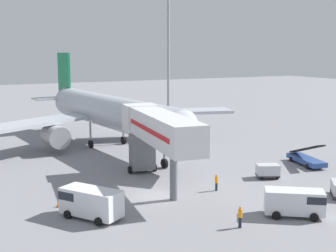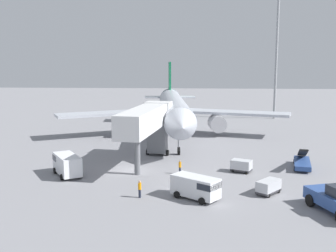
# 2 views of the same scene
# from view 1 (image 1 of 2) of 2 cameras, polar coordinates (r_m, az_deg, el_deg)

# --- Properties ---
(ground_plane) EXTENTS (300.00, 300.00, 0.00)m
(ground_plane) POSITION_cam_1_polar(r_m,az_deg,el_deg) (43.07, -1.66, -8.61)
(ground_plane) COLOR gray
(airplane_at_gate) EXTENTS (40.90, 42.74, 12.82)m
(airplane_at_gate) POSITION_cam_1_polar(r_m,az_deg,el_deg) (64.13, -7.32, 1.65)
(airplane_at_gate) COLOR #B7BCC6
(airplane_at_gate) RESTS_ON ground
(jet_bridge) EXTENTS (5.47, 16.71, 7.41)m
(jet_bridge) POSITION_cam_1_polar(r_m,az_deg,el_deg) (45.31, -1.45, -0.50)
(jet_bridge) COLOR silver
(jet_bridge) RESTS_ON ground
(belt_loader_truck) EXTENTS (3.05, 6.16, 2.94)m
(belt_loader_truck) POSITION_cam_1_polar(r_m,az_deg,el_deg) (56.58, 16.62, -3.85)
(belt_loader_truck) COLOR #2D4C8E
(belt_loader_truck) RESTS_ON ground
(service_van_mid_center) EXTENTS (4.93, 4.31, 2.17)m
(service_van_mid_center) POSITION_cam_1_polar(r_m,az_deg,el_deg) (39.13, 15.45, -8.92)
(service_van_mid_center) COLOR silver
(service_van_mid_center) RESTS_ON ground
(service_van_near_left) EXTENTS (4.48, 5.35, 2.39)m
(service_van_near_left) POSITION_cam_1_polar(r_m,az_deg,el_deg) (37.90, -9.60, -9.12)
(service_van_near_left) COLOR white
(service_van_near_left) RESTS_ON ground
(baggage_cart_rear_right) EXTENTS (2.70, 2.31, 1.46)m
(baggage_cart_rear_right) POSITION_cam_1_polar(r_m,az_deg,el_deg) (49.78, 12.16, -5.37)
(baggage_cart_rear_right) COLOR #38383D
(baggage_cart_rear_right) RESTS_ON ground
(ground_crew_worker_foreground) EXTENTS (0.31, 0.31, 1.63)m
(ground_crew_worker_foreground) POSITION_cam_1_polar(r_m,az_deg,el_deg) (44.64, 5.97, -6.85)
(ground_crew_worker_foreground) COLOR #1E2333
(ground_crew_worker_foreground) RESTS_ON ground
(ground_crew_worker_midground) EXTENTS (0.43, 0.43, 1.70)m
(ground_crew_worker_midground) POSITION_cam_1_polar(r_m,az_deg,el_deg) (35.94, 8.86, -10.90)
(ground_crew_worker_midground) COLOR #1E2333
(ground_crew_worker_midground) RESTS_ON ground
(safety_cone_bravo) EXTENTS (0.31, 0.31, 0.48)m
(safety_cone_bravo) POSITION_cam_1_polar(r_m,az_deg,el_deg) (41.25, -13.38, -9.34)
(safety_cone_bravo) COLOR black
(safety_cone_bravo) RESTS_ON ground
(apron_light_mast) EXTENTS (2.40, 2.40, 31.53)m
(apron_light_mast) POSITION_cam_1_polar(r_m,az_deg,el_deg) (94.82, 0.05, 14.12)
(apron_light_mast) COLOR #93969B
(apron_light_mast) RESTS_ON ground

